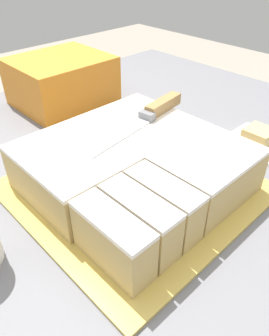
{
  "coord_description": "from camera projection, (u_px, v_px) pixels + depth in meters",
  "views": [
    {
      "loc": [
        -0.26,
        -0.36,
        1.28
      ],
      "look_at": [
        0.05,
        -0.03,
        0.96
      ],
      "focal_mm": 35.0,
      "sensor_mm": 36.0,
      "label": 1
    }
  ],
  "objects": [
    {
      "name": "cake",
      "position": [
        135.0,
        167.0,
        0.56
      ],
      "size": [
        0.32,
        0.32,
        0.08
      ],
      "color": "tan",
      "rests_on": "cake_board"
    },
    {
      "name": "knife",
      "position": [
        154.0,
        111.0,
        0.62
      ],
      "size": [
        0.26,
        0.06,
        0.02
      ],
      "rotation": [
        0.0,
        0.0,
        3.28
      ],
      "color": "silver",
      "rests_on": "cake"
    },
    {
      "name": "cake_board",
      "position": [
        135.0,
        188.0,
        0.58
      ],
      "size": [
        0.38,
        0.38,
        0.01
      ],
      "color": "gold",
      "rests_on": "countertop"
    },
    {
      "name": "paper_napkin",
      "position": [
        257.0,
        142.0,
        0.71
      ],
      "size": [
        0.12,
        0.12,
        0.01
      ],
      "color": "white",
      "rests_on": "countertop"
    },
    {
      "name": "storage_box",
      "position": [
        62.0,
        81.0,
        0.85
      ],
      "size": [
        0.23,
        0.2,
        0.12
      ],
      "color": "orange",
      "rests_on": "countertop"
    },
    {
      "name": "countertop",
      "position": [
        112.0,
        329.0,
        0.84
      ],
      "size": [
        1.4,
        1.1,
        0.91
      ],
      "color": "slate",
      "rests_on": "ground_plane"
    },
    {
      "name": "brownie",
      "position": [
        259.0,
        135.0,
        0.7
      ],
      "size": [
        0.06,
        0.06,
        0.03
      ],
      "color": "tan",
      "rests_on": "paper_napkin"
    }
  ]
}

